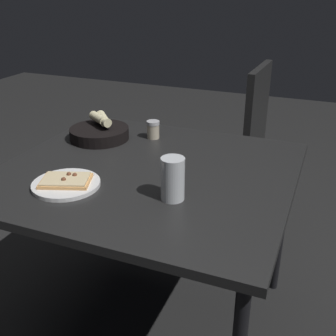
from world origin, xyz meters
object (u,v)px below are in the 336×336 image
dining_table (147,184)px  bread_basket (99,132)px  pepper_shaker (153,131)px  chair_near (235,142)px  pizza_plate (66,183)px  beer_glass (173,181)px

dining_table → bread_basket: bread_basket is taller
bread_basket → pepper_shaker: 0.23m
pepper_shaker → chair_near: chair_near is taller
bread_basket → pepper_shaker: bearing=-156.3°
pizza_plate → beer_glass: 0.37m
bread_basket → chair_near: (-0.44, -0.70, -0.23)m
pepper_shaker → pizza_plate: bearing=81.1°
pizza_plate → chair_near: (-0.31, -1.14, -0.21)m
dining_table → pepper_shaker: bearing=-70.3°
dining_table → pizza_plate: pizza_plate is taller
dining_table → beer_glass: bearing=134.7°
pepper_shaker → chair_near: 0.69m
pizza_plate → pepper_shaker: (-0.08, -0.53, 0.02)m
dining_table → bread_basket: 0.39m
dining_table → chair_near: chair_near is taller
beer_glass → dining_table: bearing=-45.3°
chair_near → beer_glass: bearing=92.8°
pizza_plate → beer_glass: bearing=-171.6°
pizza_plate → beer_glass: beer_glass is taller
dining_table → chair_near: (-0.12, -0.91, -0.14)m
dining_table → pizza_plate: (0.19, 0.23, 0.07)m
dining_table → pepper_shaker: 0.34m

